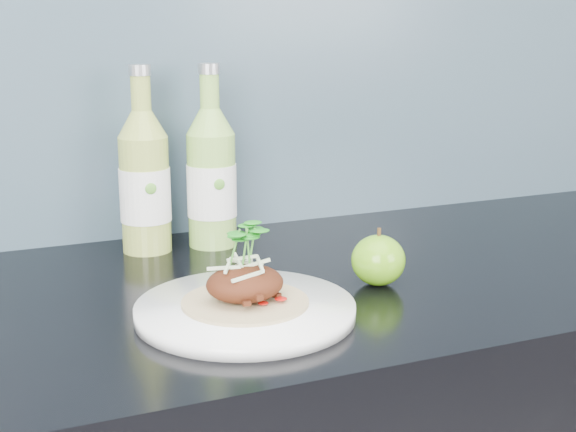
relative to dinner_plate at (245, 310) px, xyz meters
name	(u,v)px	position (x,y,z in m)	size (l,w,h in m)	color
subway_backsplash	(180,11)	(0.04, 0.40, 0.34)	(4.00, 0.02, 0.70)	#6D93AC
dinner_plate	(245,310)	(0.00, 0.00, 0.00)	(0.31, 0.31, 0.02)	white
pork_taco	(245,281)	(0.00, 0.00, 0.04)	(0.15, 0.15, 0.10)	#A1885C
green_apple	(378,260)	(0.20, 0.04, 0.03)	(0.09, 0.09, 0.08)	#389310
cider_bottle_left	(145,182)	(-0.04, 0.31, 0.10)	(0.09, 0.09, 0.28)	#9BAD48
cider_bottle_right	(212,178)	(0.06, 0.30, 0.10)	(0.10, 0.10, 0.28)	#8BC150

